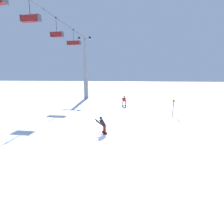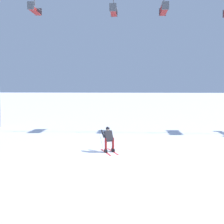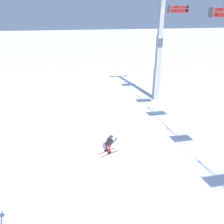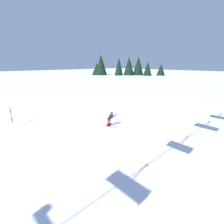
{
  "view_description": "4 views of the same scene",
  "coord_description": "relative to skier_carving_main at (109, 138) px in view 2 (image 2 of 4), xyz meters",
  "views": [
    {
      "loc": [
        -11.72,
        -1.68,
        4.48
      ],
      "look_at": [
        -0.15,
        0.23,
        1.93
      ],
      "focal_mm": 26.6,
      "sensor_mm": 36.0,
      "label": 1
    },
    {
      "loc": [
        1.65,
        -13.41,
        3.69
      ],
      "look_at": [
        0.58,
        2.58,
        2.1
      ],
      "focal_mm": 42.13,
      "sensor_mm": 36.0,
      "label": 2
    },
    {
      "loc": [
        16.06,
        -1.98,
        10.01
      ],
      "look_at": [
        0.11,
        1.36,
        3.16
      ],
      "focal_mm": 38.64,
      "sensor_mm": 36.0,
      "label": 3
    },
    {
      "loc": [
        10.3,
        11.82,
        5.75
      ],
      "look_at": [
        0.26,
        1.07,
        1.33
      ],
      "focal_mm": 26.17,
      "sensor_mm": 36.0,
      "label": 4
    }
  ],
  "objects": [
    {
      "name": "chairlift_seat_second",
      "position": [
        -0.28,
        7.91,
        9.14
      ],
      "size": [
        0.61,
        1.77,
        2.1
      ],
      "color": "black"
    },
    {
      "name": "ground_plane",
      "position": [
        -0.48,
        -1.08,
        -0.79
      ],
      "size": [
        260.0,
        260.0,
        0.0
      ],
      "primitive_type": "plane",
      "color": "white"
    },
    {
      "name": "skier_carving_main",
      "position": [
        0.0,
        0.0,
        0.0
      ],
      "size": [
        1.19,
        1.65,
        1.52
      ],
      "color": "red",
      "rests_on": "ground_plane"
    },
    {
      "name": "chairlift_seat_middle",
      "position": [
        3.84,
        7.91,
        9.16
      ],
      "size": [
        0.61,
        1.95,
        2.07
      ],
      "color": "black"
    },
    {
      "name": "chairlift_seat_nearest",
      "position": [
        -6.94,
        7.91,
        9.36
      ],
      "size": [
        0.61,
        1.95,
        1.86
      ],
      "color": "black"
    }
  ]
}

